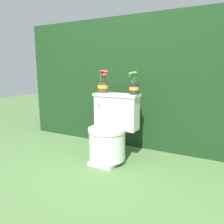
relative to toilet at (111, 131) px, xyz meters
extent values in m
plane|color=#4C703D|center=(0.08, -0.04, -0.32)|extent=(12.00, 12.00, 0.00)
cube|color=#193819|center=(0.08, 0.81, 0.48)|extent=(3.28, 0.64, 1.61)
cube|color=silver|center=(0.00, -0.09, -0.30)|extent=(0.27, 0.36, 0.04)
cylinder|color=silver|center=(0.00, -0.09, -0.13)|extent=(0.38, 0.38, 0.30)
cylinder|color=silver|center=(0.00, -0.09, 0.04)|extent=(0.40, 0.40, 0.04)
cube|color=silver|center=(0.00, 0.13, 0.18)|extent=(0.49, 0.18, 0.37)
cube|color=silver|center=(0.00, 0.13, 0.38)|extent=(0.51, 0.20, 0.03)
cylinder|color=silver|center=(-0.17, 0.02, 0.29)|extent=(0.02, 0.05, 0.02)
cylinder|color=#47382D|center=(-0.19, 0.15, 0.46)|extent=(0.11, 0.11, 0.12)
cylinder|color=orange|center=(-0.19, 0.15, 0.46)|extent=(0.12, 0.12, 0.04)
cylinder|color=#332319|center=(-0.19, 0.15, 0.51)|extent=(0.10, 0.10, 0.01)
cylinder|color=#4C753D|center=(-0.17, 0.14, 0.55)|extent=(0.01, 0.01, 0.06)
ellipsoid|color=#93333D|center=(-0.17, 0.14, 0.59)|extent=(0.09, 0.07, 0.04)
cylinder|color=#4C753D|center=(-0.19, 0.19, 0.57)|extent=(0.01, 0.01, 0.11)
ellipsoid|color=#93333D|center=(-0.19, 0.19, 0.64)|extent=(0.08, 0.06, 0.03)
cylinder|color=#4C753D|center=(-0.19, 0.11, 0.57)|extent=(0.01, 0.01, 0.11)
ellipsoid|color=#93333D|center=(-0.19, 0.11, 0.64)|extent=(0.06, 0.04, 0.02)
cylinder|color=#4C753D|center=(-0.16, 0.16, 0.57)|extent=(0.01, 0.01, 0.10)
ellipsoid|color=#93333D|center=(-0.16, 0.16, 0.63)|extent=(0.08, 0.06, 0.03)
cylinder|color=#262628|center=(0.20, 0.15, 0.45)|extent=(0.10, 0.10, 0.12)
cylinder|color=orange|center=(0.20, 0.15, 0.46)|extent=(0.10, 0.10, 0.03)
cylinder|color=#332319|center=(0.20, 0.15, 0.50)|extent=(0.09, 0.09, 0.01)
cylinder|color=#4C753D|center=(0.16, 0.16, 0.54)|extent=(0.01, 0.01, 0.07)
ellipsoid|color=#569342|center=(0.16, 0.16, 0.59)|extent=(0.08, 0.06, 0.03)
cylinder|color=#4C753D|center=(0.21, 0.11, 0.56)|extent=(0.01, 0.01, 0.10)
ellipsoid|color=#569342|center=(0.21, 0.11, 0.62)|extent=(0.07, 0.05, 0.03)
cylinder|color=#4C753D|center=(0.18, 0.14, 0.56)|extent=(0.01, 0.01, 0.09)
ellipsoid|color=#569342|center=(0.18, 0.14, 0.61)|extent=(0.09, 0.06, 0.03)
camera|label=1|loc=(1.07, -2.01, 0.65)|focal=35.00mm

